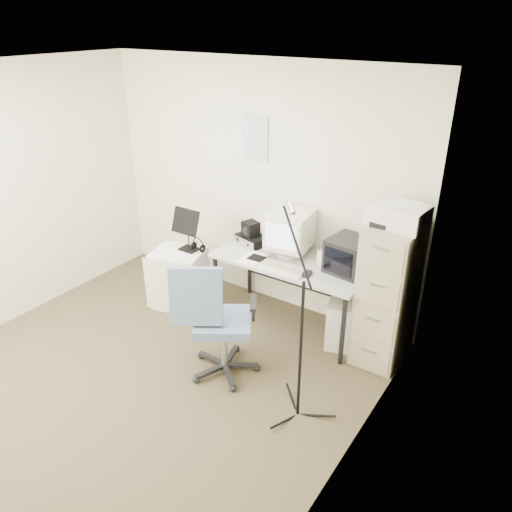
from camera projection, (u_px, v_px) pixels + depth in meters
The scene contains 22 objects.
floor at pixel (142, 380), 4.32m from camera, with size 3.60×3.60×0.01m, color #342A1E.
ceiling at pixel (104, 74), 3.22m from camera, with size 3.60×3.60×0.01m, color white.
wall_back at pixel (257, 186), 5.11m from camera, with size 3.60×0.02×2.50m, color beige.
wall_right at pixel (345, 322), 2.87m from camera, with size 0.02×3.60×2.50m, color beige.
wall_calendar at pixel (255, 138), 4.89m from camera, with size 0.30×0.02×0.44m, color white.
filing_cabinet at pixel (388, 293), 4.35m from camera, with size 0.40×0.60×1.30m, color gray.
printer at pixel (398, 215), 4.01m from camera, with size 0.46×0.31×0.18m, color silver.
desk at pixel (291, 293), 4.92m from camera, with size 1.50×0.70×0.73m, color #B5B5B5.
crt_monitor at pixel (290, 233), 4.79m from camera, with size 0.39×0.41×0.43m, color silver.
crt_tv at pixel (349, 255), 4.50m from camera, with size 0.34×0.36×0.31m, color black.
desk_speaker at pixel (323, 258), 4.63m from camera, with size 0.08×0.08×0.15m, color beige.
keyboard at pixel (282, 268), 4.57m from camera, with size 0.45×0.16×0.02m, color silver.
mouse at pixel (307, 274), 4.47m from camera, with size 0.06×0.11×0.03m, color black.
radio_receiver at pixel (252, 240), 5.07m from camera, with size 0.31×0.22×0.09m, color black.
radio_speaker at pixel (251, 229), 5.02m from camera, with size 0.15×0.14×0.15m, color black.
papers at pixel (254, 258), 4.77m from camera, with size 0.19×0.26×0.02m, color white.
pc_tower at pixel (341, 318), 4.75m from camera, with size 0.22×0.50×0.47m, color silver.
office_chair at pixel (223, 320), 4.19m from camera, with size 0.61×0.61×1.06m, color slate.
side_cart at pixel (180, 278), 5.29m from camera, with size 0.51×0.41×0.64m, color white.
music_stand at pixel (188, 229), 5.08m from camera, with size 0.32×0.17×0.46m, color black.
headphones at pixel (198, 246), 5.14m from camera, with size 0.15×0.15×0.03m, color black.
mic_stand at pixel (301, 331), 3.60m from camera, with size 0.02×0.02×1.56m, color black.
Camera 1 is at (2.71, -2.29, 2.86)m, focal length 35.00 mm.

